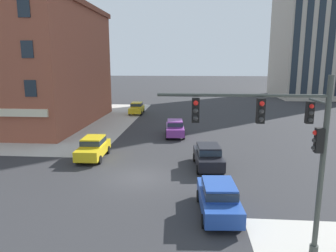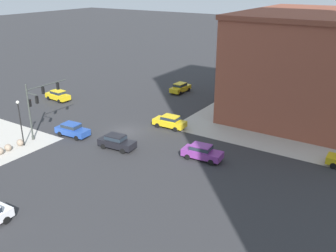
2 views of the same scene
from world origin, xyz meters
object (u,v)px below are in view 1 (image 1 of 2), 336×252
object	(u,v)px
car_parked_curb	(93,147)
car_main_mid	(218,197)
car_main_northbound_far	(137,108)
traffic_signal_main	(290,143)
car_cross_eastbound	(175,127)
car_main_southbound_far	(208,155)

from	to	relation	value
car_parked_curb	car_main_mid	size ratio (longest dim) A/B	0.99
car_main_northbound_far	car_main_mid	distance (m)	31.97
traffic_signal_main	car_main_northbound_far	xyz separation A→B (m)	(-11.85, 33.56, -3.57)
traffic_signal_main	car_cross_eastbound	xyz separation A→B (m)	(-5.41, 19.70, -3.57)
car_main_northbound_far	car_main_mid	world-z (taller)	same
car_main_northbound_far	traffic_signal_main	bearing A→B (deg)	-70.55
car_parked_curb	car_main_northbound_far	bearing A→B (deg)	91.27
traffic_signal_main	car_main_mid	bearing A→B (deg)	126.86
car_main_mid	car_cross_eastbound	bearing A→B (deg)	100.63
car_main_northbound_far	car_cross_eastbound	bearing A→B (deg)	-65.10
car_cross_eastbound	car_parked_curb	size ratio (longest dim) A/B	1.02
car_main_southbound_far	car_cross_eastbound	bearing A→B (deg)	107.06
car_main_northbound_far	car_parked_curb	distance (m)	21.86
car_main_southbound_far	car_parked_curb	world-z (taller)	same
car_main_southbound_far	car_main_northbound_far	bearing A→B (deg)	111.80
car_parked_curb	car_main_mid	bearing A→B (deg)	-43.64
car_parked_curb	car_main_mid	distance (m)	12.54
car_cross_eastbound	car_parked_curb	xyz separation A→B (m)	(-5.95, -7.99, 0.00)
car_main_northbound_far	car_main_southbound_far	bearing A→B (deg)	-68.20
car_cross_eastbound	car_main_northbound_far	bearing A→B (deg)	114.90
car_main_southbound_far	traffic_signal_main	bearing A→B (deg)	-76.27
traffic_signal_main	car_cross_eastbound	bearing A→B (deg)	105.36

